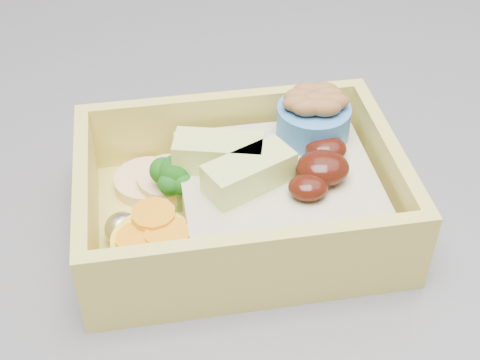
{
  "coord_description": "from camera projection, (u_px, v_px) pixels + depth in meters",
  "views": [
    {
      "loc": [
        -0.04,
        -0.32,
        1.2
      ],
      "look_at": [
        -0.03,
        -0.03,
        0.96
      ],
      "focal_mm": 50.0,
      "sensor_mm": 36.0,
      "label": 1
    }
  ],
  "objects": [
    {
      "name": "bento_box",
      "position": [
        249.0,
        192.0,
        0.39
      ],
      "size": [
        0.19,
        0.15,
        0.07
      ],
      "rotation": [
        0.0,
        0.0,
        0.11
      ],
      "color": "#DACB5A",
      "rests_on": "island"
    }
  ]
}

